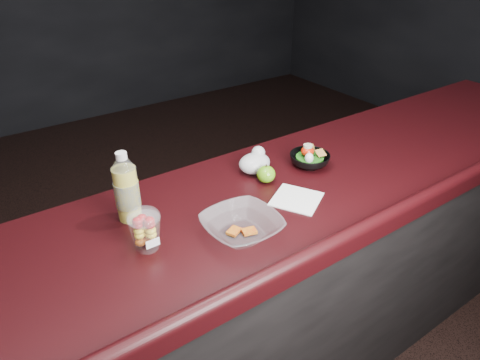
# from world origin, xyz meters

# --- Properties ---
(counter) EXTENTS (4.06, 0.71, 1.02)m
(counter) POSITION_xyz_m (0.00, 0.30, 0.51)
(counter) COLOR black
(counter) RESTS_ON ground
(lemonade_bottle) EXTENTS (0.08, 0.08, 0.24)m
(lemonade_bottle) POSITION_xyz_m (-0.33, 0.44, 1.12)
(lemonade_bottle) COLOR gold
(lemonade_bottle) RESTS_ON counter
(fruit_cup) EXTENTS (0.10, 0.10, 0.14)m
(fruit_cup) POSITION_xyz_m (-0.35, 0.27, 1.09)
(fruit_cup) COLOR white
(fruit_cup) RESTS_ON counter
(green_apple) EXTENTS (0.07, 0.07, 0.07)m
(green_apple) POSITION_xyz_m (0.18, 0.37, 1.05)
(green_apple) COLOR #3A8E10
(green_apple) RESTS_ON counter
(plastic_bag) EXTENTS (0.13, 0.11, 0.10)m
(plastic_bag) POSITION_xyz_m (0.20, 0.46, 1.06)
(plastic_bag) COLOR silver
(plastic_bag) RESTS_ON counter
(snack_bowl) EXTENTS (0.18, 0.18, 0.09)m
(snack_bowl) POSITION_xyz_m (0.41, 0.38, 1.05)
(snack_bowl) COLOR black
(snack_bowl) RESTS_ON counter
(takeout_bowl) EXTENTS (0.24, 0.24, 0.06)m
(takeout_bowl) POSITION_xyz_m (-0.08, 0.16, 1.05)
(takeout_bowl) COLOR silver
(takeout_bowl) RESTS_ON counter
(paper_napkin) EXTENTS (0.22, 0.22, 0.00)m
(paper_napkin) POSITION_xyz_m (0.20, 0.21, 1.02)
(paper_napkin) COLOR white
(paper_napkin) RESTS_ON counter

